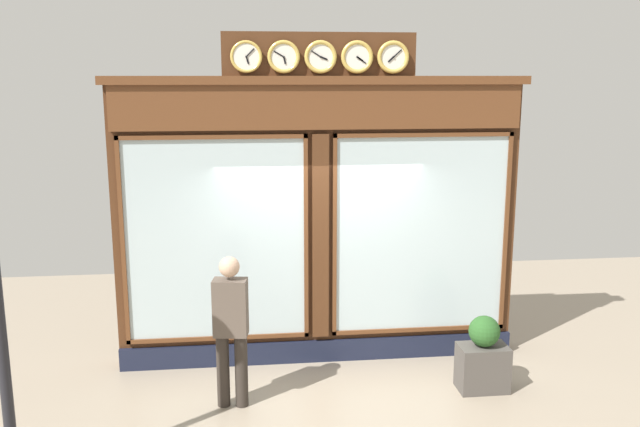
% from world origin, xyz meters
% --- Properties ---
extents(shop_facade, '(5.04, 0.42, 4.05)m').
position_xyz_m(shop_facade, '(-0.00, -0.12, 1.81)').
color(shop_facade, '#4C2B16').
rests_on(shop_facade, ground_plane).
extents(pedestrian, '(0.39, 0.27, 1.69)m').
position_xyz_m(pedestrian, '(1.08, 1.07, 0.93)').
color(pedestrian, '#312A24').
rests_on(pedestrian, ground_plane).
extents(planter_box, '(0.56, 0.36, 0.53)m').
position_xyz_m(planter_box, '(-1.76, 1.01, 0.27)').
color(planter_box, '#4C4742').
rests_on(planter_box, ground_plane).
extents(planter_shrub, '(0.36, 0.36, 0.36)m').
position_xyz_m(planter_shrub, '(-1.76, 1.01, 0.71)').
color(planter_shrub, '#285623').
rests_on(planter_shrub, planter_box).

